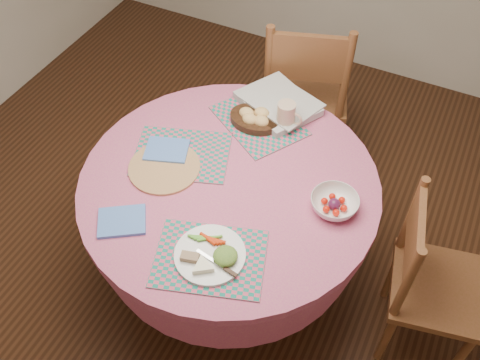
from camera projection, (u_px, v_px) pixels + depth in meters
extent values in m
plane|color=#331C0F|center=(231.00, 275.00, 2.75)|extent=(4.00, 4.00, 0.00)
cylinder|color=#C85D79|center=(229.00, 184.00, 2.20)|extent=(1.24, 1.24, 0.04)
cone|color=#C85D79|center=(230.00, 209.00, 2.33)|extent=(1.24, 1.24, 0.30)
cylinder|color=black|center=(231.00, 252.00, 2.59)|extent=(0.14, 0.14, 0.44)
cylinder|color=black|center=(231.00, 272.00, 2.73)|extent=(0.56, 0.56, 0.06)
cube|color=brown|center=(438.00, 288.00, 2.24)|extent=(0.46, 0.47, 0.04)
cylinder|color=brown|center=(462.00, 355.00, 2.26)|extent=(0.04, 0.04, 0.42)
cylinder|color=brown|center=(462.00, 288.00, 2.47)|extent=(0.04, 0.04, 0.42)
cylinder|color=brown|center=(387.00, 337.00, 2.32)|extent=(0.04, 0.04, 0.42)
cylinder|color=brown|center=(393.00, 273.00, 2.53)|extent=(0.04, 0.04, 0.42)
cylinder|color=brown|center=(406.00, 285.00, 1.99)|extent=(0.04, 0.04, 0.46)
cylinder|color=brown|center=(411.00, 216.00, 2.20)|extent=(0.04, 0.04, 0.46)
cube|color=brown|center=(415.00, 235.00, 2.02)|extent=(0.09, 0.33, 0.22)
cube|color=brown|center=(304.00, 91.00, 2.98)|extent=(0.58, 0.57, 0.04)
cylinder|color=brown|center=(334.00, 105.00, 3.26)|extent=(0.05, 0.05, 0.48)
cylinder|color=brown|center=(271.00, 100.00, 3.29)|extent=(0.05, 0.05, 0.48)
cylinder|color=brown|center=(332.00, 147.00, 3.02)|extent=(0.05, 0.05, 0.48)
cylinder|color=brown|center=(265.00, 141.00, 3.06)|extent=(0.05, 0.05, 0.48)
cylinder|color=brown|center=(345.00, 79.00, 2.63)|extent=(0.05, 0.05, 0.53)
cylinder|color=brown|center=(268.00, 72.00, 2.66)|extent=(0.05, 0.05, 0.53)
cube|color=brown|center=(309.00, 58.00, 2.56)|extent=(0.37, 0.15, 0.25)
cube|color=#167D6B|center=(210.00, 258.00, 1.94)|extent=(0.47, 0.41, 0.01)
cube|color=#167D6B|center=(182.00, 154.00, 2.28)|extent=(0.48, 0.42, 0.01)
cube|color=#167D6B|center=(259.00, 121.00, 2.42)|extent=(0.50, 0.47, 0.01)
cylinder|color=#AF754B|center=(164.00, 167.00, 2.22)|extent=(0.30, 0.30, 0.01)
cube|color=#527ED3|center=(122.00, 221.00, 2.04)|extent=(0.23, 0.22, 0.01)
cube|color=#527ED3|center=(167.00, 150.00, 2.28)|extent=(0.22, 0.19, 0.01)
cylinder|color=white|center=(210.00, 255.00, 1.94)|extent=(0.26, 0.26, 0.01)
ellipsoid|color=#2A6221|center=(223.00, 259.00, 1.90)|extent=(0.11, 0.11, 0.04)
cylinder|color=#FFF9CC|center=(199.00, 265.00, 1.89)|extent=(0.13, 0.13, 0.02)
cube|color=#856C4C|center=(189.00, 253.00, 1.92)|extent=(0.07, 0.05, 0.02)
cube|color=silver|center=(211.00, 261.00, 1.91)|extent=(0.15, 0.04, 0.00)
cylinder|color=black|center=(255.00, 120.00, 2.39)|extent=(0.23, 0.23, 0.03)
ellipsoid|color=#E0C972|center=(247.00, 111.00, 2.37)|extent=(0.07, 0.06, 0.05)
ellipsoid|color=#E0C972|center=(262.00, 111.00, 2.38)|extent=(0.07, 0.06, 0.05)
ellipsoid|color=#E0C972|center=(261.00, 119.00, 2.34)|extent=(0.07, 0.06, 0.05)
ellipsoid|color=#E0C972|center=(250.00, 117.00, 2.35)|extent=(0.07, 0.06, 0.05)
cylinder|color=#D4B091|center=(286.00, 116.00, 2.33)|extent=(0.08, 0.08, 0.13)
torus|color=#D4B091|center=(295.00, 119.00, 2.32)|extent=(0.07, 0.01, 0.07)
imported|color=white|center=(334.00, 204.00, 2.07)|extent=(0.21, 0.21, 0.06)
sphere|color=red|center=(344.00, 208.00, 2.06)|extent=(0.03, 0.03, 0.03)
sphere|color=red|center=(342.00, 200.00, 2.09)|extent=(0.03, 0.03, 0.03)
sphere|color=red|center=(332.00, 197.00, 2.10)|extent=(0.03, 0.03, 0.03)
sphere|color=red|center=(324.00, 201.00, 2.09)|extent=(0.03, 0.03, 0.03)
sphere|color=red|center=(326.00, 209.00, 2.06)|extent=(0.03, 0.03, 0.03)
sphere|color=red|center=(336.00, 213.00, 2.05)|extent=(0.03, 0.03, 0.03)
sphere|color=#4D1639|center=(334.00, 204.00, 2.07)|extent=(0.05, 0.05, 0.05)
cube|color=silver|center=(278.00, 103.00, 2.46)|extent=(0.43, 0.40, 0.03)
cube|color=silver|center=(282.00, 101.00, 2.44)|extent=(0.39, 0.35, 0.01)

